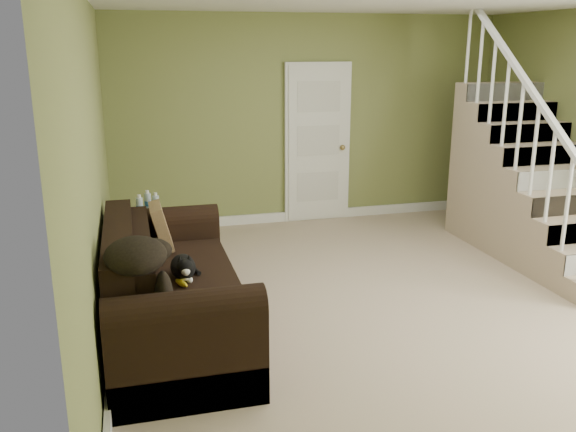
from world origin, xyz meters
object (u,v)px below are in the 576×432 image
sofa (168,294)px  side_table (151,245)px  banana (181,283)px  cat (184,267)px

sofa → side_table: size_ratio=2.71×
sofa → banana: 0.29m
side_table → cat: side_table is taller
sofa → side_table: bearing=93.1°
sofa → cat: 0.28m
cat → banana: 0.16m
cat → banana: bearing=-103.8°
sofa → banana: (0.09, -0.22, 0.17)m
sofa → cat: (0.12, -0.08, 0.24)m
side_table → banana: size_ratio=5.18×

